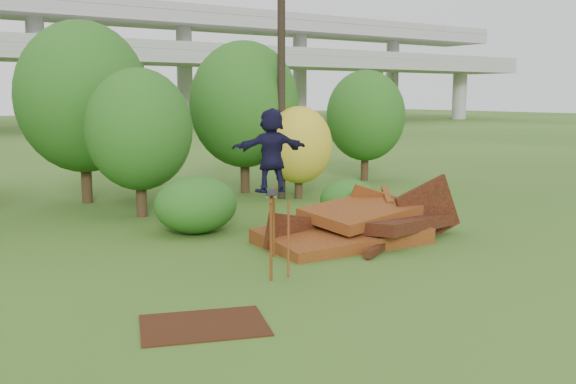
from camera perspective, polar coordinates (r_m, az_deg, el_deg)
ground at (r=13.81m, az=7.50°, el=-7.33°), size 240.00×240.00×0.00m
scrap_pile at (r=16.90m, az=6.48°, el=-3.09°), size 5.75×3.28×1.99m
grind_rail at (r=13.97m, az=-1.40°, el=-2.02°), size 1.34×1.89×1.70m
skateboard at (r=13.35m, az=-1.48°, el=-0.04°), size 0.63×0.77×0.08m
skater at (r=13.24m, az=-1.49°, el=3.74°), size 1.68×0.87×1.73m
flat_plate at (r=10.89m, az=-7.50°, el=-11.65°), size 2.43×2.08×0.03m
tree_1 at (r=23.54m, az=-17.79°, el=8.04°), size 4.55×4.55×6.33m
tree_2 at (r=20.34m, az=-13.09°, el=5.42°), size 3.27×3.27×4.61m
tree_3 at (r=24.89m, az=-3.90°, el=7.75°), size 4.21×4.21×5.84m
tree_4 at (r=23.44m, az=0.96°, el=4.19°), size 2.46×2.46×3.39m
tree_5 at (r=28.70m, az=6.91°, el=6.75°), size 3.48×3.48×4.89m
shrub_left at (r=17.80m, az=-8.20°, el=-1.11°), size 2.31×2.13×1.60m
shrub_right at (r=19.61m, az=5.36°, el=-0.67°), size 1.78×1.63×1.26m
utility_pole at (r=23.33m, az=-0.59°, el=10.90°), size 1.40×0.28×9.28m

